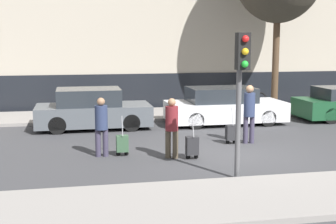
{
  "coord_description": "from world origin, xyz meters",
  "views": [
    {
      "loc": [
        -4.31,
        -12.04,
        3.13
      ],
      "look_at": [
        -1.5,
        1.8,
        0.95
      ],
      "focal_mm": 50.0,
      "sensor_mm": 36.0,
      "label": 1
    }
  ],
  "objects_px": {
    "pedestrian_left": "(101,124)",
    "pedestrian_center": "(172,125)",
    "trolley_left": "(122,144)",
    "trolley_center": "(192,146)",
    "parked_bicycle": "(248,100)",
    "pedestrian_right": "(249,110)",
    "parked_car_1": "(224,107)",
    "parked_car_0": "(92,110)",
    "trolley_right": "(231,133)",
    "traffic_light": "(241,76)"
  },
  "relations": [
    {
      "from": "pedestrian_left",
      "to": "pedestrian_center",
      "type": "xyz_separation_m",
      "value": [
        1.82,
        -0.55,
        0.0
      ]
    },
    {
      "from": "trolley_left",
      "to": "trolley_center",
      "type": "relative_size",
      "value": 0.96
    },
    {
      "from": "parked_bicycle",
      "to": "pedestrian_right",
      "type": "bearing_deg",
      "value": -111.03
    },
    {
      "from": "pedestrian_center",
      "to": "pedestrian_left",
      "type": "bearing_deg",
      "value": 5.88
    },
    {
      "from": "pedestrian_right",
      "to": "parked_bicycle",
      "type": "height_order",
      "value": "pedestrian_right"
    },
    {
      "from": "parked_car_1",
      "to": "pedestrian_left",
      "type": "relative_size",
      "value": 2.74
    },
    {
      "from": "parked_car_0",
      "to": "trolley_left",
      "type": "xyz_separation_m",
      "value": [
        0.62,
        -4.24,
        -0.33
      ]
    },
    {
      "from": "parked_car_1",
      "to": "trolley_right",
      "type": "relative_size",
      "value": 3.92
    },
    {
      "from": "parked_car_0",
      "to": "traffic_light",
      "type": "distance_m",
      "value": 7.79
    },
    {
      "from": "parked_car_0",
      "to": "pedestrian_center",
      "type": "bearing_deg",
      "value": -68.27
    },
    {
      "from": "traffic_light",
      "to": "trolley_center",
      "type": "bearing_deg",
      "value": 105.44
    },
    {
      "from": "trolley_left",
      "to": "parked_bicycle",
      "type": "relative_size",
      "value": 0.62
    },
    {
      "from": "parked_car_0",
      "to": "trolley_left",
      "type": "relative_size",
      "value": 3.65
    },
    {
      "from": "pedestrian_right",
      "to": "trolley_right",
      "type": "xyz_separation_m",
      "value": [
        -0.55,
        0.03,
        -0.67
      ]
    },
    {
      "from": "trolley_left",
      "to": "pedestrian_right",
      "type": "bearing_deg",
      "value": 11.52
    },
    {
      "from": "parked_car_0",
      "to": "parked_car_1",
      "type": "height_order",
      "value": "parked_car_0"
    },
    {
      "from": "pedestrian_center",
      "to": "trolley_right",
      "type": "height_order",
      "value": "pedestrian_center"
    },
    {
      "from": "parked_car_1",
      "to": "trolley_right",
      "type": "bearing_deg",
      "value": -104.5
    },
    {
      "from": "pedestrian_left",
      "to": "trolley_center",
      "type": "height_order",
      "value": "pedestrian_left"
    },
    {
      "from": "trolley_right",
      "to": "parked_bicycle",
      "type": "xyz_separation_m",
      "value": [
        2.92,
        6.14,
        0.14
      ]
    },
    {
      "from": "trolley_right",
      "to": "pedestrian_left",
      "type": "bearing_deg",
      "value": -168.64
    },
    {
      "from": "trolley_left",
      "to": "pedestrian_center",
      "type": "relative_size",
      "value": 0.68
    },
    {
      "from": "pedestrian_center",
      "to": "trolley_right",
      "type": "xyz_separation_m",
      "value": [
        2.13,
        1.34,
        -0.56
      ]
    },
    {
      "from": "pedestrian_left",
      "to": "parked_car_1",
      "type": "bearing_deg",
      "value": -135.39
    },
    {
      "from": "trolley_left",
      "to": "traffic_light",
      "type": "bearing_deg",
      "value": -49.69
    },
    {
      "from": "trolley_right",
      "to": "trolley_center",
      "type": "bearing_deg",
      "value": -136.29
    },
    {
      "from": "pedestrian_left",
      "to": "pedestrian_center",
      "type": "bearing_deg",
      "value": 167.16
    },
    {
      "from": "parked_car_0",
      "to": "trolley_right",
      "type": "bearing_deg",
      "value": -40.24
    },
    {
      "from": "trolley_center",
      "to": "traffic_light",
      "type": "xyz_separation_m",
      "value": [
        0.56,
        -2.04,
        2.0
      ]
    },
    {
      "from": "pedestrian_right",
      "to": "trolley_left",
      "type": "bearing_deg",
      "value": -165.64
    },
    {
      "from": "trolley_left",
      "to": "parked_car_0",
      "type": "bearing_deg",
      "value": 98.35
    },
    {
      "from": "parked_car_1",
      "to": "trolley_center",
      "type": "distance_m",
      "value": 5.51
    },
    {
      "from": "parked_car_1",
      "to": "trolley_left",
      "type": "relative_size",
      "value": 3.98
    },
    {
      "from": "parked_car_0",
      "to": "parked_bicycle",
      "type": "bearing_deg",
      "value": 21.5
    },
    {
      "from": "pedestrian_left",
      "to": "parked_bicycle",
      "type": "xyz_separation_m",
      "value": [
        6.88,
        6.94,
        -0.42
      ]
    },
    {
      "from": "pedestrian_left",
      "to": "traffic_light",
      "type": "bearing_deg",
      "value": 139.84
    },
    {
      "from": "trolley_left",
      "to": "traffic_light",
      "type": "xyz_separation_m",
      "value": [
        2.34,
        -2.76,
        2.02
      ]
    },
    {
      "from": "parked_car_0",
      "to": "trolley_center",
      "type": "xyz_separation_m",
      "value": [
        2.4,
        -4.96,
        -0.3
      ]
    },
    {
      "from": "trolley_left",
      "to": "parked_bicycle",
      "type": "xyz_separation_m",
      "value": [
        6.33,
        6.98,
        0.15
      ]
    },
    {
      "from": "parked_bicycle",
      "to": "pedestrian_left",
      "type": "bearing_deg",
      "value": -134.74
    },
    {
      "from": "pedestrian_right",
      "to": "parked_car_0",
      "type": "bearing_deg",
      "value": 145.96
    },
    {
      "from": "parked_car_0",
      "to": "pedestrian_left",
      "type": "relative_size",
      "value": 2.51
    },
    {
      "from": "parked_car_1",
      "to": "pedestrian_left",
      "type": "distance_m",
      "value": 6.36
    },
    {
      "from": "parked_car_0",
      "to": "pedestrian_right",
      "type": "distance_m",
      "value": 5.73
    },
    {
      "from": "pedestrian_left",
      "to": "trolley_left",
      "type": "xyz_separation_m",
      "value": [
        0.55,
        -0.04,
        -0.57
      ]
    },
    {
      "from": "pedestrian_center",
      "to": "traffic_light",
      "type": "relative_size",
      "value": 0.49
    },
    {
      "from": "trolley_center",
      "to": "trolley_right",
      "type": "height_order",
      "value": "trolley_center"
    },
    {
      "from": "pedestrian_left",
      "to": "trolley_left",
      "type": "relative_size",
      "value": 1.45
    },
    {
      "from": "trolley_center",
      "to": "traffic_light",
      "type": "bearing_deg",
      "value": -74.56
    },
    {
      "from": "trolley_left",
      "to": "trolley_center",
      "type": "distance_m",
      "value": 1.92
    }
  ]
}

